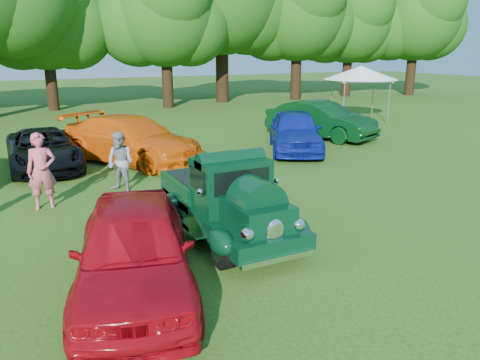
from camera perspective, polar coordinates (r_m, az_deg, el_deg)
name	(u,v)px	position (r m, az deg, el deg)	size (l,w,h in m)	color
ground	(232,252)	(9.46, -1.02, -8.77)	(120.00, 120.00, 0.00)	#284911
hero_pickup	(227,201)	(10.09, -1.63, -2.58)	(2.07, 4.45, 1.74)	black
red_convertible	(134,249)	(7.89, -12.80, -8.16)	(1.85, 4.59, 1.56)	#9B0611
back_car_black	(44,149)	(17.09, -22.82, 3.48)	(2.20, 4.77, 1.33)	black
back_car_orange	(132,140)	(17.04, -13.04, 4.82)	(2.30, 5.66, 1.64)	#DE5407
back_car_blue	(295,131)	(18.59, 6.72, 5.95)	(1.91, 4.74, 1.61)	navy
back_car_green	(320,120)	(21.57, 9.76, 7.24)	(1.76, 5.04, 1.66)	black
spectator_pink	(42,171)	(12.72, -23.03, 1.01)	(0.71, 0.46, 1.94)	#BC4D5B
spectator_grey	(120,162)	(13.58, -14.38, 2.13)	(0.83, 0.64, 1.70)	gray
canopy_tent	(361,73)	(27.28, 14.51, 12.49)	(5.25, 5.25, 3.02)	white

